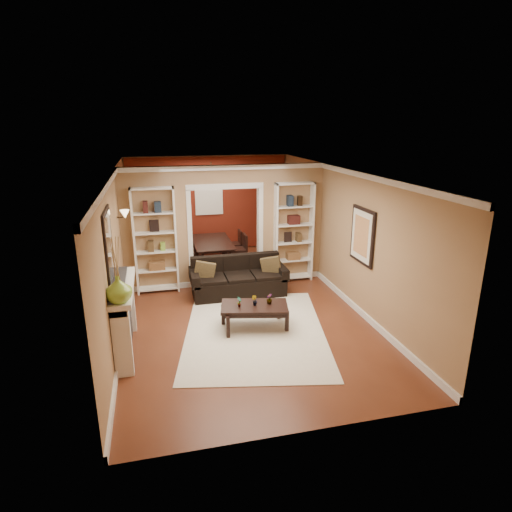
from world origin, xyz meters
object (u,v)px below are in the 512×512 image
object	(u,v)px
fireplace	(126,318)
dining_table	(214,253)
sofa	(238,277)
bookshelf_right	(293,233)
coffee_table	(254,317)
bookshelf_left	(155,241)

from	to	relation	value
fireplace	dining_table	xyz separation A→B (m)	(2.01, 4.15, -0.27)
sofa	fireplace	distance (m)	2.96
sofa	bookshelf_right	size ratio (longest dim) A/B	0.89
sofa	bookshelf_right	bearing A→B (deg)	22.28
coffee_table	dining_table	size ratio (longest dim) A/B	0.67
coffee_table	bookshelf_right	world-z (taller)	bookshelf_right
sofa	bookshelf_right	world-z (taller)	bookshelf_right
coffee_table	fireplace	distance (m)	2.24
sofa	dining_table	distance (m)	2.22
bookshelf_right	fireplace	bearing A→B (deg)	-145.20
dining_table	bookshelf_right	bearing A→B (deg)	-134.80
bookshelf_right	coffee_table	bearing A→B (deg)	-123.13
fireplace	dining_table	size ratio (longest dim) A/B	0.97
fireplace	dining_table	bearing A→B (deg)	64.23
fireplace	bookshelf_left	bearing A→B (deg)	77.95
sofa	fireplace	bearing A→B (deg)	-138.76
bookshelf_left	coffee_table	bearing A→B (deg)	-53.47
dining_table	fireplace	bearing A→B (deg)	154.23
bookshelf_left	sofa	bearing A→B (deg)	-19.00
sofa	bookshelf_left	xyz separation A→B (m)	(-1.68, 0.58, 0.75)
bookshelf_left	dining_table	distance (m)	2.34
bookshelf_left	fireplace	xyz separation A→B (m)	(-0.54, -2.53, -0.57)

